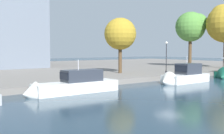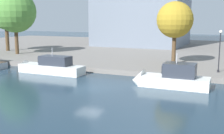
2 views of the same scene
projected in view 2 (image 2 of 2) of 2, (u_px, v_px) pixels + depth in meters
The scene contains 8 objects.
ground_plane at pixel (89, 88), 27.24m from camera, with size 220.00×220.00×0.00m, color #1E3342.
dock_promenade at pixel (168, 50), 58.45m from camera, with size 120.00×55.00×0.63m, color slate.
motor_yacht_1 at pixel (48, 68), 34.88m from camera, with size 9.64×2.24×3.95m.
motor_yacht_2 at pixel (169, 80), 27.79m from camera, with size 7.83×2.62×4.22m.
lamp_post at pixel (220, 48), 31.60m from camera, with size 0.37×0.37×4.85m.
tree_0 at pixel (176, 21), 37.06m from camera, with size 4.88×4.88×8.43m.
tree_2 at pixel (15, 11), 48.23m from camera, with size 7.32×7.32×11.08m.
tree_3 at pixel (5, 15), 53.26m from camera, with size 5.27×5.27×9.39m.
Camera 2 is at (12.83, -23.30, 6.62)m, focal length 44.52 mm.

